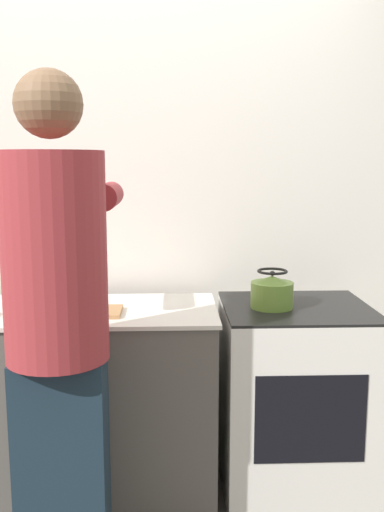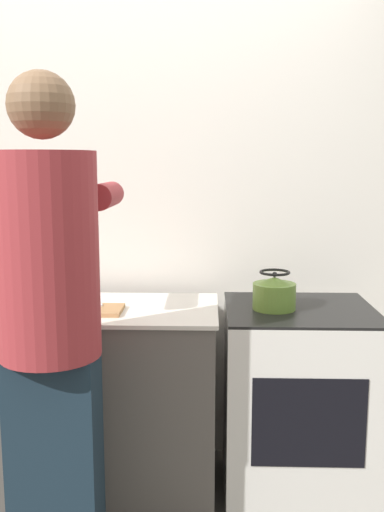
{
  "view_description": "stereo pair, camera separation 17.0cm",
  "coord_description": "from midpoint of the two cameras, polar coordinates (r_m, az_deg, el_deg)",
  "views": [
    {
      "loc": [
        0.26,
        -2.21,
        1.54
      ],
      "look_at": [
        0.35,
        0.19,
        1.14
      ],
      "focal_mm": 40.0,
      "sensor_mm": 36.0,
      "label": 1
    },
    {
      "loc": [
        0.43,
        -2.21,
        1.54
      ],
      "look_at": [
        0.35,
        0.19,
        1.14
      ],
      "focal_mm": 40.0,
      "sensor_mm": 36.0,
      "label": 2
    }
  ],
  "objects": [
    {
      "name": "wall_back",
      "position": [
        2.93,
        -9.0,
        4.56
      ],
      "size": [
        8.0,
        0.05,
        2.6
      ],
      "color": "silver",
      "rests_on": "ground_plane"
    },
    {
      "name": "counter",
      "position": [
        2.8,
        -17.1,
        -13.99
      ],
      "size": [
        1.65,
        0.58,
        0.89
      ],
      "color": "#5B5651",
      "rests_on": "ground_plane"
    },
    {
      "name": "oven",
      "position": [
        2.79,
        8.43,
        -13.85
      ],
      "size": [
        0.67,
        0.62,
        0.89
      ],
      "color": "silver",
      "rests_on": "ground_plane"
    },
    {
      "name": "person",
      "position": [
        2.07,
        -15.6,
        -6.08
      ],
      "size": [
        0.4,
        0.64,
        1.84
      ],
      "color": "#182936",
      "rests_on": "ground_plane"
    },
    {
      "name": "cutting_board",
      "position": [
        2.53,
        -13.02,
        -5.48
      ],
      "size": [
        0.35,
        0.19,
        0.02
      ],
      "color": "#A87A4C",
      "rests_on": "counter"
    },
    {
      "name": "knife",
      "position": [
        2.55,
        -13.99,
        -5.1
      ],
      "size": [
        0.25,
        0.08,
        0.01
      ],
      "rotation": [
        0.0,
        0.0,
        0.21
      ],
      "color": "silver",
      "rests_on": "cutting_board"
    },
    {
      "name": "kettle",
      "position": [
        2.59,
        6.15,
        -3.6
      ],
      "size": [
        0.19,
        0.19,
        0.17
      ],
      "color": "olive",
      "rests_on": "oven"
    }
  ]
}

